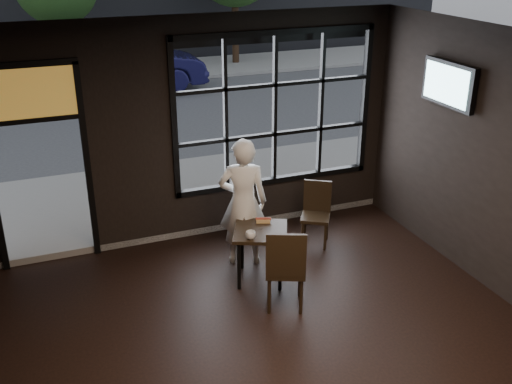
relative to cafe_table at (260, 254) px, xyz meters
name	(u,v)px	position (x,y,z in m)	size (l,w,h in m)	color
ceiling	(311,63)	(-0.38, -2.00, 2.85)	(6.00, 7.00, 0.02)	black
window_frame	(275,110)	(0.82, 1.50, 1.44)	(3.06, 0.12, 2.28)	black
stained_transom	(28,93)	(-2.48, 1.50, 1.99)	(1.20, 0.06, 0.70)	orange
street_asphalt	(68,36)	(-0.38, 22.00, -0.38)	(60.00, 41.00, 0.04)	#545456
cafe_table	(260,254)	(0.00, 0.00, 0.00)	(0.66, 0.66, 0.72)	black
chair_near	(285,266)	(0.05, -0.66, 0.17)	(0.46, 0.46, 1.07)	black
chair_window	(316,215)	(1.09, 0.60, 0.10)	(0.40, 0.40, 0.92)	black
man	(243,202)	(-0.05, 0.51, 0.53)	(0.65, 0.42, 1.77)	silver
hotdog	(263,220)	(0.11, 0.18, 0.38)	(0.20, 0.08, 0.06)	tan
cup	(251,235)	(-0.20, -0.18, 0.40)	(0.12, 0.12, 0.10)	silver
tv	(449,84)	(2.55, -0.11, 2.02)	(0.11, 0.98, 0.57)	black
navy_car	(127,66)	(0.21, 10.43, 0.44)	(1.49, 4.26, 1.40)	#13123D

